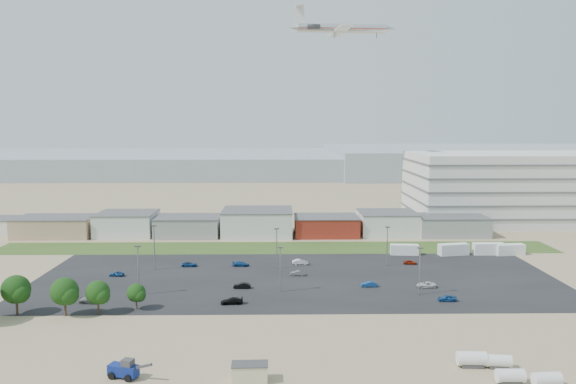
{
  "coord_description": "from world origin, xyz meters",
  "views": [
    {
      "loc": [
        1.13,
        -106.47,
        35.61
      ],
      "look_at": [
        3.07,
        22.0,
        19.88
      ],
      "focal_mm": 35.0,
      "sensor_mm": 36.0,
      "label": 1
    }
  ],
  "objects_px": {
    "box_trailer_a": "(404,250)",
    "parked_car_6": "(241,264)",
    "parked_car_2": "(447,298)",
    "parked_car_7": "(298,273)",
    "parked_car_11": "(300,262)",
    "portable_shed": "(250,372)",
    "parked_car_3": "(232,301)",
    "parked_car_4": "(242,286)",
    "parked_car_8": "(410,262)",
    "parked_car_10": "(89,300)",
    "airliner": "(343,28)",
    "storage_tank_nw": "(472,358)",
    "parked_car_9": "(189,264)",
    "telehandler": "(123,368)",
    "parked_car_1": "(369,284)",
    "parked_car_5": "(117,274)"
  },
  "relations": [
    {
      "from": "parked_car_5",
      "to": "parked_car_1",
      "type": "bearing_deg",
      "value": 86.27
    },
    {
      "from": "portable_shed",
      "to": "parked_car_11",
      "type": "height_order",
      "value": "portable_shed"
    },
    {
      "from": "parked_car_6",
      "to": "parked_car_10",
      "type": "xyz_separation_m",
      "value": [
        -28.18,
        -28.75,
        0.01
      ]
    },
    {
      "from": "parked_car_2",
      "to": "parked_car_11",
      "type": "xyz_separation_m",
      "value": [
        -28.56,
        30.13,
        0.02
      ]
    },
    {
      "from": "telehandler",
      "to": "parked_car_6",
      "type": "bearing_deg",
      "value": 97.32
    },
    {
      "from": "parked_car_7",
      "to": "parked_car_8",
      "type": "bearing_deg",
      "value": 113.23
    },
    {
      "from": "parked_car_7",
      "to": "parked_car_9",
      "type": "xyz_separation_m",
      "value": [
        -26.9,
        8.74,
        -0.04
      ]
    },
    {
      "from": "parked_car_3",
      "to": "portable_shed",
      "type": "bearing_deg",
      "value": 4.64
    },
    {
      "from": "airliner",
      "to": "parked_car_9",
      "type": "xyz_separation_m",
      "value": [
        -45.66,
        -71.82,
        -69.46
      ]
    },
    {
      "from": "parked_car_6",
      "to": "parked_car_9",
      "type": "distance_m",
      "value": 12.84
    },
    {
      "from": "telehandler",
      "to": "parked_car_11",
      "type": "bearing_deg",
      "value": 85.28
    },
    {
      "from": "parked_car_9",
      "to": "parked_car_11",
      "type": "distance_m",
      "value": 27.91
    },
    {
      "from": "storage_tank_nw",
      "to": "parked_car_5",
      "type": "xyz_separation_m",
      "value": [
        -66.53,
        50.33,
        -0.68
      ]
    },
    {
      "from": "airliner",
      "to": "parked_car_9",
      "type": "relative_size",
      "value": 10.29
    },
    {
      "from": "parked_car_3",
      "to": "parked_car_4",
      "type": "xyz_separation_m",
      "value": [
        1.33,
        10.61,
        -0.02
      ]
    },
    {
      "from": "parked_car_1",
      "to": "parked_car_4",
      "type": "height_order",
      "value": "parked_car_4"
    },
    {
      "from": "parked_car_10",
      "to": "airliner",
      "type": "bearing_deg",
      "value": -24.3
    },
    {
      "from": "airliner",
      "to": "parked_car_10",
      "type": "bearing_deg",
      "value": -125.97
    },
    {
      "from": "parked_car_10",
      "to": "parked_car_8",
      "type": "bearing_deg",
      "value": -60.2
    },
    {
      "from": "parked_car_5",
      "to": "parked_car_9",
      "type": "relative_size",
      "value": 0.89
    },
    {
      "from": "portable_shed",
      "to": "telehandler",
      "type": "relative_size",
      "value": 0.75
    },
    {
      "from": "telehandler",
      "to": "parked_car_3",
      "type": "relative_size",
      "value": 1.53
    },
    {
      "from": "airliner",
      "to": "parked_car_3",
      "type": "bearing_deg",
      "value": -112.49
    },
    {
      "from": "parked_car_6",
      "to": "box_trailer_a",
      "type": "bearing_deg",
      "value": -72.8
    },
    {
      "from": "parked_car_11",
      "to": "parked_car_7",
      "type": "bearing_deg",
      "value": 169.41
    },
    {
      "from": "parked_car_10",
      "to": "portable_shed",
      "type": "bearing_deg",
      "value": -128.72
    },
    {
      "from": "airliner",
      "to": "parked_car_11",
      "type": "height_order",
      "value": "airliner"
    },
    {
      "from": "telehandler",
      "to": "parked_car_1",
      "type": "bearing_deg",
      "value": 64.86
    },
    {
      "from": "portable_shed",
      "to": "box_trailer_a",
      "type": "xyz_separation_m",
      "value": [
        38.2,
        75.15,
        0.13
      ]
    },
    {
      "from": "telehandler",
      "to": "parked_car_9",
      "type": "relative_size",
      "value": 1.75
    },
    {
      "from": "parked_car_3",
      "to": "parked_car_11",
      "type": "xyz_separation_m",
      "value": [
        14.75,
        31.27,
        0.02
      ]
    },
    {
      "from": "portable_shed",
      "to": "parked_car_4",
      "type": "distance_m",
      "value": 44.49
    },
    {
      "from": "parked_car_8",
      "to": "parked_car_11",
      "type": "distance_m",
      "value": 27.95
    },
    {
      "from": "portable_shed",
      "to": "telehandler",
      "type": "height_order",
      "value": "telehandler"
    },
    {
      "from": "parked_car_3",
      "to": "parked_car_5",
      "type": "height_order",
      "value": "parked_car_3"
    },
    {
      "from": "box_trailer_a",
      "to": "parked_car_10",
      "type": "xyz_separation_m",
      "value": [
        -72.02,
        -40.49,
        -0.79
      ]
    },
    {
      "from": "storage_tank_nw",
      "to": "parked_car_4",
      "type": "relative_size",
      "value": 1.12
    },
    {
      "from": "portable_shed",
      "to": "storage_tank_nw",
      "type": "relative_size",
      "value": 1.21
    },
    {
      "from": "parked_car_6",
      "to": "telehandler",
      "type": "bearing_deg",
      "value": 171.07
    },
    {
      "from": "box_trailer_a",
      "to": "parked_car_3",
      "type": "distance_m",
      "value": 60.14
    },
    {
      "from": "parked_car_11",
      "to": "portable_shed",
      "type": "bearing_deg",
      "value": 166.46
    },
    {
      "from": "parked_car_3",
      "to": "parked_car_8",
      "type": "bearing_deg",
      "value": 121.51
    },
    {
      "from": "airliner",
      "to": "parked_car_4",
      "type": "height_order",
      "value": "airliner"
    },
    {
      "from": "parked_car_2",
      "to": "parked_car_7",
      "type": "bearing_deg",
      "value": -121.59
    },
    {
      "from": "parked_car_1",
      "to": "parked_car_11",
      "type": "bearing_deg",
      "value": -144.83
    },
    {
      "from": "telehandler",
      "to": "parked_car_4",
      "type": "xyz_separation_m",
      "value": [
        13.84,
        43.0,
        -0.8
      ]
    },
    {
      "from": "box_trailer_a",
      "to": "parked_car_1",
      "type": "distance_m",
      "value": 33.41
    },
    {
      "from": "parked_car_3",
      "to": "parked_car_4",
      "type": "height_order",
      "value": "parked_car_3"
    },
    {
      "from": "box_trailer_a",
      "to": "parked_car_6",
      "type": "height_order",
      "value": "box_trailer_a"
    },
    {
      "from": "parked_car_6",
      "to": "portable_shed",
      "type": "bearing_deg",
      "value": -172.72
    }
  ]
}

